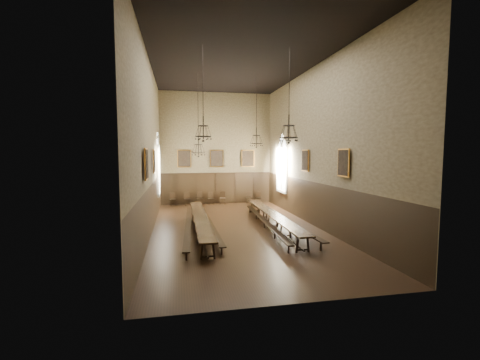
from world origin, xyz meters
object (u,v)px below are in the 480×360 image
object	(u,v)px
table_right	(273,220)
bench_left_inner	(210,225)
chair_0	(173,202)
chandelier_back_left	(198,147)
bench_left_outer	(188,226)
chandelier_front_right	(289,132)
chair_2	(200,201)
chandelier_back_right	(256,139)
chair_4	(223,200)
bench_right_inner	(264,223)
chair_6	(249,200)
chair_3	(211,201)
chair_7	(259,200)
chair_1	(187,201)
bench_right_outer	(278,220)
table_left	(200,224)
chandelier_front_left	(203,129)

from	to	relation	value
table_right	bench_left_inner	xyz separation A→B (m)	(-3.51, 0.08, -0.13)
chair_0	chandelier_back_left	world-z (taller)	chandelier_back_left
bench_left_outer	chandelier_front_right	size ratio (longest dim) A/B	2.34
chair_2	chandelier_back_right	distance (m)	8.07
chair_4	bench_right_inner	bearing A→B (deg)	-71.18
chair_6	chair_3	bearing A→B (deg)	-176.77
chair_7	chair_6	bearing A→B (deg)	-166.77
chandelier_front_right	chandelier_back_right	bearing A→B (deg)	92.19
bench_right_inner	chandelier_back_left	size ratio (longest dim) A/B	1.99
chair_1	chandelier_front_right	bearing A→B (deg)	-82.28
bench_left_inner	chair_2	world-z (taller)	chair_2
bench_left_inner	chair_1	bearing A→B (deg)	96.19
chair_0	chandelier_back_left	bearing A→B (deg)	-85.69
chair_6	chair_7	distance (m)	0.82
bench_left_inner	chair_4	world-z (taller)	chair_4
chair_0	chair_3	world-z (taller)	chair_0
chair_4	chair_7	size ratio (longest dim) A/B	1.10
chair_4	bench_left_inner	bearing A→B (deg)	-91.12
table_right	chair_0	size ratio (longest dim) A/B	10.09
chair_4	chandelier_back_right	xyz separation A→B (m)	(1.39, -5.71, 4.73)
bench_right_outer	chair_1	bearing A→B (deg)	120.39
bench_right_outer	chair_4	bearing A→B (deg)	103.98
table_left	chair_1	xyz separation A→B (m)	(-0.41, 8.77, -0.09)
bench_left_inner	chair_4	size ratio (longest dim) A/B	9.14
chandelier_back_right	chandelier_front_right	world-z (taller)	same
table_right	chair_2	world-z (taller)	chair_2
bench_right_inner	bench_right_outer	world-z (taller)	bench_right_outer
bench_right_outer	chandelier_front_right	bearing A→B (deg)	-98.77
bench_left_inner	chair_2	xyz separation A→B (m)	(0.07, 8.51, 0.04)
bench_left_outer	chair_6	world-z (taller)	chair_6
table_right	chair_7	xyz separation A→B (m)	(1.40, 8.61, -0.12)
chair_3	chair_7	distance (m)	3.97
table_right	chair_2	distance (m)	9.25
table_left	chair_3	world-z (taller)	chair_3
chandelier_back_right	bench_right_outer	bearing A→B (deg)	-75.41
chair_0	chandelier_front_right	world-z (taller)	chandelier_front_right
table_right	chair_7	world-z (taller)	chair_7
bench_left_outer	chandelier_front_left	world-z (taller)	chandelier_front_left
bench_right_outer	chair_4	size ratio (longest dim) A/B	10.41
chair_2	chandelier_front_right	xyz separation A→B (m)	(3.41, -11.13, 4.83)
bench_right_outer	chandelier_back_left	world-z (taller)	chandelier_back_left
chair_7	chandelier_back_left	distance (m)	8.78
chair_3	chair_4	world-z (taller)	chair_4
table_left	bench_left_inner	xyz separation A→B (m)	(0.52, 0.19, -0.13)
bench_right_outer	chandelier_back_left	distance (m)	6.58
bench_left_outer	chair_4	bearing A→B (deg)	70.70
table_right	chair_4	size ratio (longest dim) A/B	9.97
bench_right_inner	chair_1	world-z (taller)	chair_1
table_left	bench_left_outer	size ratio (longest dim) A/B	1.02
bench_left_inner	chair_0	size ratio (longest dim) A/B	9.25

